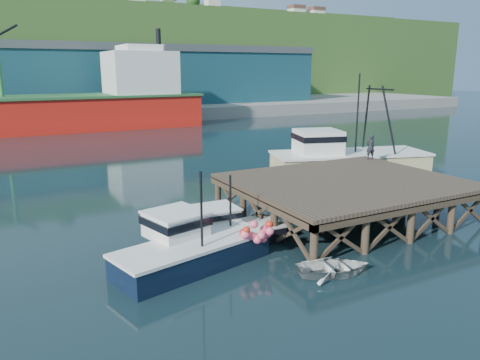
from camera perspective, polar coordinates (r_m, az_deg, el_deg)
ground at (r=24.13m, az=2.57°, el=-6.30°), size 300.00×300.00×0.00m
wharf at (r=26.55m, az=13.10°, el=-0.43°), size 12.00×10.00×2.62m
far_quay at (r=90.55m, az=-20.79°, el=8.03°), size 160.00×40.00×2.00m
warehouse_mid at (r=85.33m, az=-20.64°, el=11.48°), size 28.00×16.00×9.00m
warehouse_right at (r=94.23m, az=-1.86°, el=12.41°), size 30.00×16.00×9.00m
cargo_ship at (r=67.77m, az=-25.56°, el=8.04°), size 55.50×10.00×13.75m
hillside at (r=120.12m, az=-23.18°, el=13.74°), size 220.00×50.00×22.00m
boat_navy at (r=20.03m, az=-6.34°, el=-7.99°), size 7.17×4.55×4.24m
boat_black at (r=22.39m, az=-2.05°, el=-6.14°), size 5.68×4.80×3.50m
trawler at (r=36.21m, az=12.92°, el=2.69°), size 12.36×7.29×7.81m
dinghy at (r=19.60m, az=11.35°, el=-10.39°), size 3.53×2.98×0.62m
dockworker at (r=32.92m, az=15.62°, el=3.90°), size 0.71×0.57×1.70m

